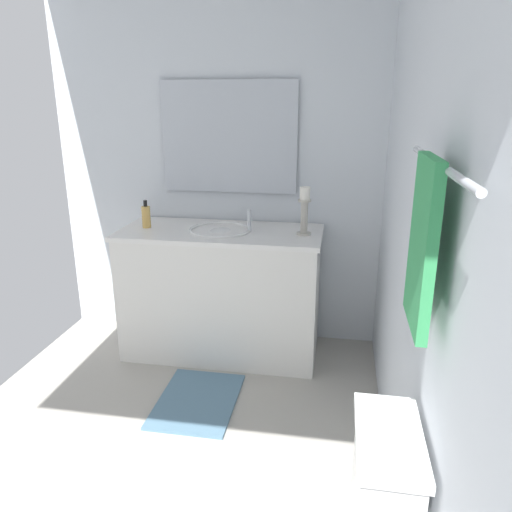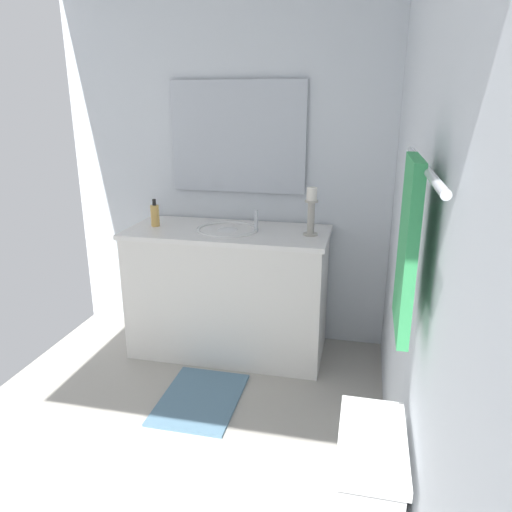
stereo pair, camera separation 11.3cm
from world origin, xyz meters
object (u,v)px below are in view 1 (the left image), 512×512
Objects in this scene: mirror at (229,137)px; vanity_cabinet at (222,292)px; candle_holder_tall at (304,210)px; towel_bar at (439,164)px; towel_near_vanity at (422,245)px; bath_mat at (198,401)px; sink_basin at (221,236)px; soap_bottle at (146,216)px.

vanity_cabinet is at bearing -0.01° from mirror.
candle_holder_tall is 0.36× the size of towel_bar.
mirror is 3.07× the size of candle_holder_tall.
towel_near_vanity is at bearing -90.00° from towel_bar.
bath_mat is (0.91, 0.00, -1.41)m from mirror.
mirror is (-0.28, -0.00, 0.60)m from sink_basin.
candle_holder_tall is at bearing 89.15° from vanity_cabinet.
sink_basin is 1.95m from towel_near_vanity.
sink_basin is 0.51m from soap_bottle.
soap_bottle is at bearing -59.91° from mirror.
soap_bottle is (0.01, -0.49, 0.50)m from vanity_cabinet.
bath_mat is (-1.00, -0.99, -1.49)m from towel_bar.
vanity_cabinet is at bearing -148.68° from towel_bar.
mirror is at bearing 179.99° from vanity_cabinet.
bath_mat is (0.62, -0.00, -0.81)m from sink_basin.
sink_basin is at bearing 0.20° from mirror.
candle_holder_tall reaches higher than sink_basin.
bath_mat is at bearing -135.34° from towel_bar.
soap_bottle is 2.21m from towel_near_vanity.
mirror is 1.52× the size of bath_mat.
bath_mat is at bearing 38.61° from soap_bottle.
towel_near_vanity is (1.62, 0.44, 0.27)m from candle_holder_tall.
vanity_cabinet reaches higher than bath_mat.
candle_holder_tall is at bearing -164.34° from towel_bar.
sink_basin is 0.48× the size of towel_bar.
sink_basin is 0.66m from mirror.
sink_basin is at bearing -148.70° from towel_bar.
towel_bar reaches higher than sink_basin.
towel_bar is 0.22m from towel_near_vanity.
candle_holder_tall is 1.65× the size of soap_bottle.
mirror is 1.09× the size of towel_bar.
towel_near_vanity is (1.62, 1.47, 0.35)m from soap_bottle.
towel_bar is (1.62, 0.45, 0.48)m from candle_holder_tall.
sink_basin reaches higher than bath_mat.
towel_bar reaches higher than soap_bottle.
mirror is at bearing -180.00° from bath_mat.
mirror is 1.94× the size of towel_near_vanity.
candle_holder_tall is at bearing 139.02° from bath_mat.
sink_basin is at bearing -90.86° from candle_holder_tall.
candle_holder_tall is 0.50× the size of bath_mat.
mirror reaches higher than bath_mat.
bath_mat is (0.62, 0.00, -0.42)m from vanity_cabinet.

